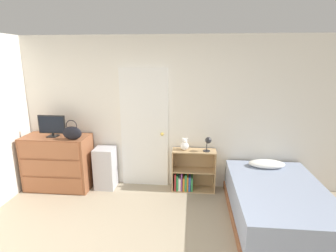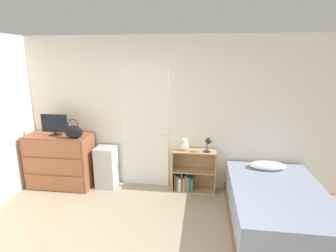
# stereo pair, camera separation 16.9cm
# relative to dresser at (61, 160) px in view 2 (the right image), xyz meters

# --- Properties ---
(wall_back) EXTENTS (10.00, 0.06, 2.55)m
(wall_back) POSITION_rel_dresser_xyz_m (1.49, 0.31, 0.81)
(wall_back) COLOR white
(wall_back) RESTS_ON ground_plane
(door_closed) EXTENTS (0.81, 0.09, 2.04)m
(door_closed) POSITION_rel_dresser_xyz_m (1.45, 0.26, 0.55)
(door_closed) COLOR white
(door_closed) RESTS_ON ground_plane
(dresser) EXTENTS (1.09, 0.52, 0.93)m
(dresser) POSITION_rel_dresser_xyz_m (0.00, 0.00, 0.00)
(dresser) COLOR brown
(dresser) RESTS_ON ground_plane
(tv) EXTENTS (0.45, 0.16, 0.36)m
(tv) POSITION_rel_dresser_xyz_m (-0.03, -0.02, 0.65)
(tv) COLOR black
(tv) RESTS_ON dresser
(handbag) EXTENTS (0.31, 0.14, 0.32)m
(handbag) POSITION_rel_dresser_xyz_m (0.37, -0.15, 0.58)
(handbag) COLOR black
(handbag) RESTS_ON dresser
(storage_bin) EXTENTS (0.33, 0.34, 0.71)m
(storage_bin) POSITION_rel_dresser_xyz_m (0.79, 0.09, -0.11)
(storage_bin) COLOR silver
(storage_bin) RESTS_ON ground_plane
(bookshelf) EXTENTS (0.72, 0.27, 0.71)m
(bookshelf) POSITION_rel_dresser_xyz_m (2.24, 0.13, -0.19)
(bookshelf) COLOR tan
(bookshelf) RESTS_ON ground_plane
(teddy_bear) EXTENTS (0.14, 0.14, 0.21)m
(teddy_bear) POSITION_rel_dresser_xyz_m (2.14, 0.13, 0.34)
(teddy_bear) COLOR silver
(teddy_bear) RESTS_ON bookshelf
(desk_lamp) EXTENTS (0.13, 0.12, 0.24)m
(desk_lamp) POSITION_rel_dresser_xyz_m (2.52, 0.09, 0.42)
(desk_lamp) COLOR #262628
(desk_lamp) RESTS_ON bookshelf
(bed) EXTENTS (1.24, 1.87, 0.63)m
(bed) POSITION_rel_dresser_xyz_m (3.45, -0.66, -0.20)
(bed) COLOR brown
(bed) RESTS_ON ground_plane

